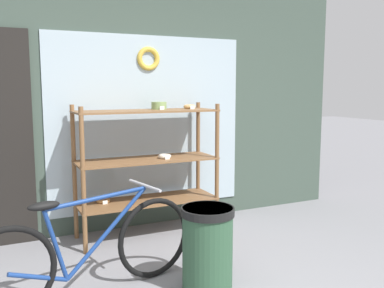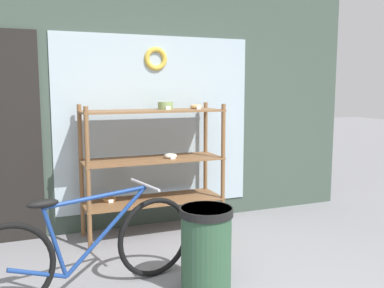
{
  "view_description": "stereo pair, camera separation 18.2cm",
  "coord_description": "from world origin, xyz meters",
  "views": [
    {
      "loc": [
        -1.39,
        -2.17,
        1.55
      ],
      "look_at": [
        0.03,
        0.81,
        1.11
      ],
      "focal_mm": 40.0,
      "sensor_mm": 36.0,
      "label": 1
    },
    {
      "loc": [
        -1.22,
        -2.24,
        1.55
      ],
      "look_at": [
        0.03,
        0.81,
        1.11
      ],
      "focal_mm": 40.0,
      "sensor_mm": 36.0,
      "label": 2
    }
  ],
  "objects": [
    {
      "name": "display_case",
      "position": [
        0.06,
        1.96,
        0.82
      ],
      "size": [
        1.44,
        0.5,
        1.39
      ],
      "color": "brown",
      "rests_on": "ground_plane"
    },
    {
      "name": "storefront_facade",
      "position": [
        -0.03,
        2.34,
        1.88
      ],
      "size": [
        5.36,
        0.13,
        3.87
      ],
      "color": "#3D4C42",
      "rests_on": "ground_plane"
    },
    {
      "name": "trash_bin",
      "position": [
        0.06,
        0.6,
        0.35
      ],
      "size": [
        0.41,
        0.41,
        0.65
      ],
      "color": "#2D5138",
      "rests_on": "ground_plane"
    },
    {
      "name": "bicycle",
      "position": [
        -0.79,
        0.87,
        0.36
      ],
      "size": [
        1.76,
        0.53,
        0.79
      ],
      "rotation": [
        0.0,
        0.0,
        0.21
      ],
      "color": "black",
      "rests_on": "ground_plane"
    }
  ]
}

